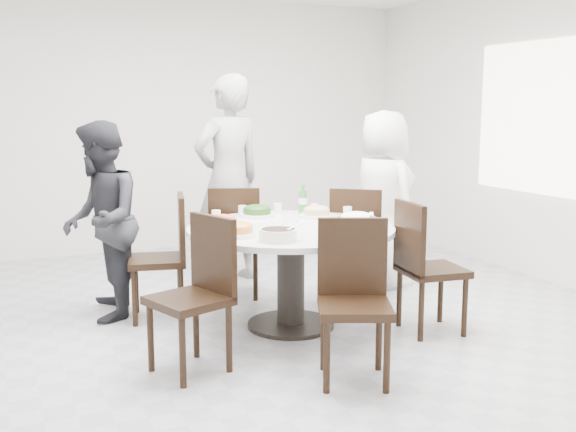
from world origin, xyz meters
name	(u,v)px	position (x,y,z in m)	size (l,w,h in m)	color
floor	(249,326)	(0.00, 0.00, 0.00)	(6.00, 6.00, 0.01)	#ACACB1
wall_back	(152,125)	(0.00, 3.00, 1.40)	(6.00, 0.01, 2.80)	silver
wall_right	(565,130)	(3.00, 0.00, 1.40)	(0.01, 6.00, 2.80)	silver
window	(564,118)	(2.98, 0.00, 1.50)	(0.04, 2.20, 1.40)	white
dining_table	(291,277)	(0.29, -0.12, 0.38)	(1.50, 1.50, 0.75)	silver
chair_ne	(358,243)	(1.11, 0.35, 0.47)	(0.42, 0.42, 0.95)	black
chair_n	(235,241)	(0.20, 0.83, 0.47)	(0.42, 0.42, 0.95)	black
chair_nw	(157,258)	(-0.56, 0.47, 0.47)	(0.42, 0.42, 0.95)	black
chair_sw	(189,297)	(-0.62, -0.65, 0.47)	(0.42, 0.42, 0.95)	black
chair_s	(355,303)	(0.22, -1.18, 0.47)	(0.42, 0.42, 0.95)	black
chair_se	(433,267)	(1.17, -0.63, 0.47)	(0.42, 0.42, 0.95)	black
diner_right	(383,199)	(1.53, 0.63, 0.79)	(0.77, 0.50, 1.57)	white
diner_middle	(228,179)	(0.31, 1.32, 0.95)	(0.69, 0.45, 1.89)	black
diner_left	(101,221)	(-0.94, 0.66, 0.75)	(0.73, 0.57, 1.51)	black
dish_greens	(257,212)	(0.22, 0.38, 0.79)	(0.28, 0.28, 0.07)	white
dish_pale	(317,213)	(0.64, 0.17, 0.79)	(0.26, 0.26, 0.07)	white
dish_orange	(221,223)	(-0.19, 0.03, 0.79)	(0.28, 0.28, 0.07)	white
dish_redbrown	(361,222)	(0.75, -0.32, 0.79)	(0.28, 0.28, 0.07)	white
dish_tofu	(237,231)	(-0.18, -0.29, 0.79)	(0.28, 0.28, 0.07)	white
rice_bowl	(357,226)	(0.58, -0.56, 0.81)	(0.26, 0.26, 0.11)	silver
soup_bowl	(278,235)	(0.01, -0.55, 0.79)	(0.25, 0.25, 0.08)	white
beverage_bottle	(303,199)	(0.62, 0.38, 0.87)	(0.07, 0.07, 0.24)	#30762F
tea_cups	(255,209)	(0.26, 0.51, 0.79)	(0.07, 0.07, 0.08)	white
chopsticks	(262,212)	(0.32, 0.53, 0.76)	(0.24, 0.04, 0.01)	tan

